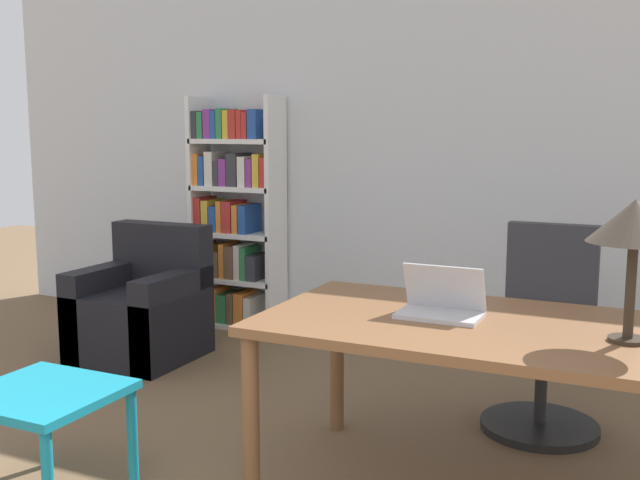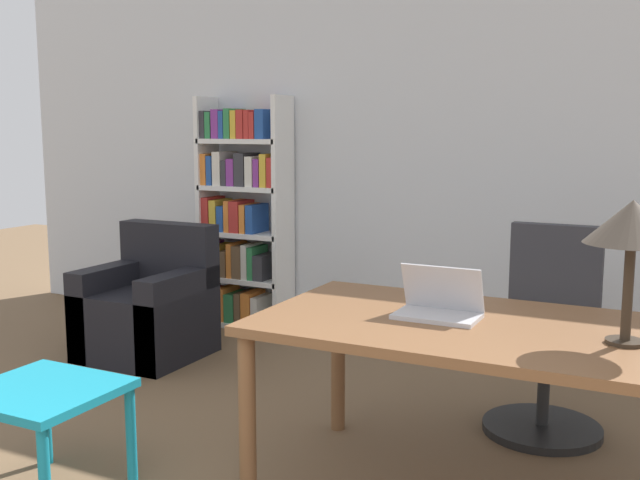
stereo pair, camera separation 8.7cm
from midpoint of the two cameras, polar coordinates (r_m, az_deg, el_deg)
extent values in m
cube|color=silver|center=(5.08, 13.23, 6.59)|extent=(8.00, 0.06, 2.70)
cube|color=brown|center=(3.04, 12.33, -6.54)|extent=(1.69, 0.97, 0.04)
cylinder|color=brown|center=(3.07, -4.73, -13.50)|extent=(0.07, 0.07, 0.70)
cylinder|color=brown|center=(3.78, 2.06, -9.22)|extent=(0.07, 0.07, 0.70)
cube|color=#B2B2B7|center=(3.07, 9.71, -5.74)|extent=(0.33, 0.20, 0.02)
cube|color=#B2B2B7|center=(3.10, 10.10, -3.62)|extent=(0.33, 0.08, 0.19)
cube|color=white|center=(3.11, 10.13, -3.56)|extent=(0.30, 0.07, 0.17)
cylinder|color=#2D2319|center=(2.91, 23.01, -7.15)|extent=(0.14, 0.14, 0.01)
cylinder|color=#2D2319|center=(2.87, 23.22, -3.68)|extent=(0.04, 0.04, 0.35)
cone|color=#4C4238|center=(2.83, 23.52, 1.27)|extent=(0.33, 0.33, 0.15)
cylinder|color=black|center=(4.02, 17.16, -13.54)|extent=(0.58, 0.58, 0.04)
cylinder|color=#262626|center=(3.95, 17.28, -10.91)|extent=(0.06, 0.06, 0.35)
cube|color=#2D2D33|center=(3.88, 17.43, -7.78)|extent=(0.47, 0.47, 0.10)
cube|color=#2D2D33|center=(4.00, 18.10, -2.67)|extent=(0.45, 0.08, 0.53)
cube|color=teal|center=(3.25, -19.68, -10.81)|extent=(0.56, 0.54, 0.04)
cylinder|color=teal|center=(3.65, -19.51, -12.58)|extent=(0.04, 0.04, 0.44)
cylinder|color=teal|center=(3.33, -13.44, -14.39)|extent=(0.04, 0.04, 0.44)
cube|color=black|center=(5.09, -12.67, -6.23)|extent=(0.72, 0.70, 0.45)
cube|color=black|center=(5.20, -10.96, -0.98)|extent=(0.72, 0.16, 0.42)
cube|color=black|center=(5.25, -15.06, -5.04)|extent=(0.16, 0.70, 0.59)
cube|color=black|center=(4.90, -10.15, -5.84)|extent=(0.16, 0.70, 0.59)
cube|color=white|center=(5.82, -8.11, 2.19)|extent=(0.04, 0.28, 1.73)
cube|color=white|center=(5.47, -2.36, 1.86)|extent=(0.04, 0.28, 1.73)
cube|color=white|center=(5.79, -5.20, -6.34)|extent=(0.67, 0.28, 0.04)
cube|color=#B72D28|center=(5.91, -7.57, -4.75)|extent=(0.06, 0.24, 0.23)
cube|color=#2D7F47|center=(5.88, -7.08, -4.83)|extent=(0.04, 0.24, 0.23)
cube|color=orange|center=(5.84, -6.59, -4.74)|extent=(0.06, 0.24, 0.26)
cube|color=#2D7F47|center=(5.81, -5.94, -5.03)|extent=(0.08, 0.24, 0.22)
cube|color=brown|center=(5.77, -5.30, -5.04)|extent=(0.05, 0.24, 0.23)
cube|color=orange|center=(5.73, -4.69, -5.09)|extent=(0.08, 0.24, 0.24)
cube|color=silver|center=(5.69, -4.02, -5.30)|extent=(0.06, 0.24, 0.21)
cube|color=white|center=(5.71, -5.25, -2.98)|extent=(0.67, 0.28, 0.04)
cube|color=#7F338C|center=(5.84, -7.69, -1.31)|extent=(0.05, 0.24, 0.25)
cube|color=gold|center=(5.81, -7.16, -1.45)|extent=(0.07, 0.24, 0.24)
cube|color=brown|center=(5.77, -6.50, -1.71)|extent=(0.08, 0.24, 0.20)
cube|color=orange|center=(5.73, -5.92, -1.46)|extent=(0.04, 0.24, 0.26)
cube|color=brown|center=(5.69, -5.37, -1.58)|extent=(0.08, 0.24, 0.25)
cube|color=silver|center=(5.66, -4.78, -1.57)|extent=(0.05, 0.24, 0.26)
cube|color=#2D7F47|center=(5.63, -4.34, -1.69)|extent=(0.05, 0.24, 0.24)
cube|color=#333338|center=(5.60, -3.75, -2.02)|extent=(0.08, 0.24, 0.19)
cube|color=white|center=(5.66, -5.30, 0.47)|extent=(0.67, 0.28, 0.04)
cube|color=#B72D28|center=(5.79, -7.71, 2.05)|extent=(0.06, 0.24, 0.25)
cube|color=gold|center=(5.75, -7.14, 1.93)|extent=(0.06, 0.24, 0.23)
cube|color=#234C99|center=(5.72, -6.58, 1.70)|extent=(0.06, 0.24, 0.19)
cube|color=orange|center=(5.69, -6.11, 1.88)|extent=(0.04, 0.24, 0.24)
cube|color=#B72D28|center=(5.65, -5.55, 1.84)|extent=(0.08, 0.24, 0.23)
cube|color=orange|center=(5.61, -4.92, 1.69)|extent=(0.05, 0.24, 0.21)
cube|color=#234C99|center=(5.58, -4.37, 1.65)|extent=(0.06, 0.24, 0.21)
cube|color=white|center=(5.62, -5.35, 3.97)|extent=(0.67, 0.28, 0.04)
cube|color=orange|center=(5.77, -7.83, 5.39)|extent=(0.05, 0.24, 0.23)
cube|color=#234C99|center=(5.74, -7.40, 5.31)|extent=(0.04, 0.24, 0.22)
cube|color=silver|center=(5.70, -6.84, 5.46)|extent=(0.07, 0.24, 0.25)
cube|color=#333338|center=(5.67, -6.30, 5.13)|extent=(0.04, 0.24, 0.19)
cube|color=#7F338C|center=(5.64, -5.81, 5.18)|extent=(0.06, 0.24, 0.20)
cube|color=#333338|center=(5.59, -5.14, 5.39)|extent=(0.08, 0.24, 0.24)
cube|color=silver|center=(5.55, -4.41, 5.25)|extent=(0.06, 0.24, 0.22)
cube|color=#7F338C|center=(5.52, -3.85, 5.15)|extent=(0.05, 0.24, 0.20)
cube|color=gold|center=(5.49, -3.34, 5.33)|extent=(0.05, 0.24, 0.24)
cube|color=#B72D28|center=(5.46, -2.73, 5.19)|extent=(0.07, 0.24, 0.22)
cube|color=white|center=(5.60, -5.40, 7.51)|extent=(0.67, 0.28, 0.04)
cube|color=#333338|center=(5.76, -7.91, 8.69)|extent=(0.04, 0.24, 0.20)
cube|color=#2D7F47|center=(5.73, -7.49, 8.66)|extent=(0.05, 0.24, 0.20)
cube|color=#7F338C|center=(5.70, -6.95, 8.76)|extent=(0.06, 0.24, 0.21)
cube|color=#234C99|center=(5.67, -6.49, 8.70)|extent=(0.04, 0.24, 0.20)
cube|color=#2D7F47|center=(5.64, -6.06, 8.81)|extent=(0.05, 0.24, 0.22)
cube|color=gold|center=(5.61, -5.57, 8.74)|extent=(0.05, 0.24, 0.20)
cube|color=#B72D28|center=(5.58, -5.07, 8.77)|extent=(0.06, 0.24, 0.21)
cube|color=#B72D28|center=(5.55, -4.58, 8.77)|extent=(0.04, 0.24, 0.21)
cube|color=#B72D28|center=(5.53, -4.18, 8.69)|extent=(0.04, 0.24, 0.19)
cube|color=#234C99|center=(5.49, -3.60, 8.80)|extent=(0.07, 0.24, 0.21)
camera|label=1|loc=(0.04, -89.27, 0.11)|focal=42.00mm
camera|label=2|loc=(0.04, 90.73, -0.11)|focal=42.00mm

